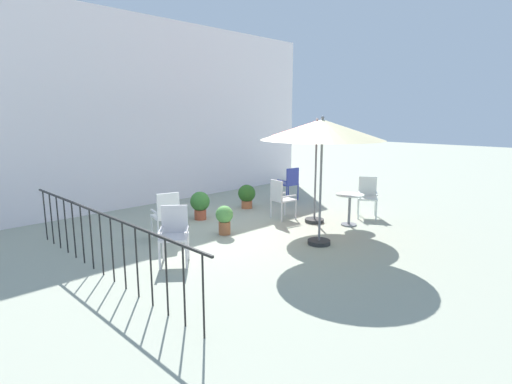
# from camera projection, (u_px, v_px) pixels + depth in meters

# --- Properties ---
(ground_plane) EXTENTS (60.00, 60.00, 0.00)m
(ground_plane) POSITION_uv_depth(u_px,v_px,m) (263.00, 230.00, 8.76)
(ground_plane) COLOR #A1A690
(villa_facade) EXTENTS (11.43, 0.30, 5.06)m
(villa_facade) POSITION_uv_depth(u_px,v_px,m) (156.00, 113.00, 11.18)
(villa_facade) COLOR white
(villa_facade) RESTS_ON ground
(terrace_railing) EXTENTS (0.03, 5.48, 1.01)m
(terrace_railing) POSITION_uv_depth(u_px,v_px,m) (101.00, 233.00, 6.14)
(terrace_railing) COLOR black
(terrace_railing) RESTS_ON ground
(patio_umbrella_0) EXTENTS (2.04, 2.04, 2.40)m
(patio_umbrella_0) POSITION_uv_depth(u_px,v_px,m) (317.00, 129.00, 8.97)
(patio_umbrella_0) COLOR #2D2D2D
(patio_umbrella_0) RESTS_ON ground
(patio_umbrella_1) EXTENTS (2.29, 2.29, 2.45)m
(patio_umbrella_1) POSITION_uv_depth(u_px,v_px,m) (322.00, 131.00, 7.37)
(patio_umbrella_1) COLOR #2D2D2D
(patio_umbrella_1) RESTS_ON ground
(cafe_table_0) EXTENTS (0.63, 0.63, 0.72)m
(cafe_table_0) POSITION_uv_depth(u_px,v_px,m) (350.00, 204.00, 9.02)
(cafe_table_0) COLOR silver
(cafe_table_0) RESTS_ON ground
(patio_chair_0) EXTENTS (0.58, 0.59, 0.97)m
(patio_chair_0) POSITION_uv_depth(u_px,v_px,m) (166.00, 213.00, 7.96)
(patio_chair_0) COLOR white
(patio_chair_0) RESTS_ON ground
(patio_chair_1) EXTENTS (0.53, 0.52, 0.97)m
(patio_chair_1) POSITION_uv_depth(u_px,v_px,m) (290.00, 182.00, 11.68)
(patio_chair_1) COLOR #3541A2
(patio_chair_1) RESTS_ON ground
(patio_chair_2) EXTENTS (0.65, 0.64, 0.97)m
(patio_chair_2) POSITION_uv_depth(u_px,v_px,m) (367.00, 194.00, 9.82)
(patio_chair_2) COLOR white
(patio_chair_2) RESTS_ON ground
(patio_chair_3) EXTENTS (0.54, 0.52, 0.96)m
(patio_chair_3) POSITION_uv_depth(u_px,v_px,m) (281.00, 197.00, 9.54)
(patio_chair_3) COLOR silver
(patio_chair_3) RESTS_ON ground
(patio_chair_4) EXTENTS (0.67, 0.67, 0.96)m
(patio_chair_4) POSITION_uv_depth(u_px,v_px,m) (174.00, 231.00, 6.70)
(patio_chair_4) COLOR silver
(patio_chair_4) RESTS_ON ground
(potted_plant_0) EXTENTS (0.47, 0.47, 0.64)m
(potted_plant_0) POSITION_uv_depth(u_px,v_px,m) (247.00, 195.00, 10.74)
(potted_plant_0) COLOR #B15F3A
(potted_plant_0) RESTS_ON ground
(potted_plant_1) EXTENTS (0.33, 0.33, 0.51)m
(potted_plant_1) POSITION_uv_depth(u_px,v_px,m) (171.00, 211.00, 9.27)
(potted_plant_1) COLOR #B1573B
(potted_plant_1) RESTS_ON ground
(potted_plant_2) EXTENTS (0.37, 0.37, 0.61)m
(potted_plant_2) POSITION_uv_depth(u_px,v_px,m) (224.00, 218.00, 8.36)
(potted_plant_2) COLOR #9E5B38
(potted_plant_2) RESTS_ON ground
(potted_plant_3) EXTENTS (0.47, 0.47, 0.67)m
(potted_plant_3) POSITION_uv_depth(u_px,v_px,m) (200.00, 204.00, 9.56)
(potted_plant_3) COLOR #B45236
(potted_plant_3) RESTS_ON ground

